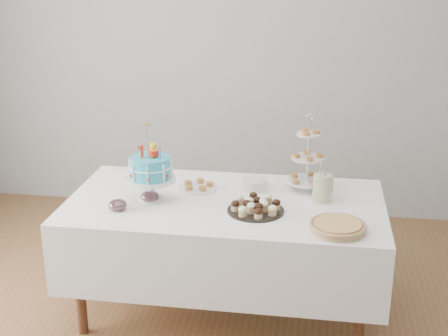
% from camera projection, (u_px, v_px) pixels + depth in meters
% --- Properties ---
extents(walls, '(5.04, 4.04, 2.70)m').
position_uv_depth(walls, '(217.00, 121.00, 3.32)').
color(walls, '#9A9D9F').
rests_on(walls, floor).
extents(table, '(1.92, 1.02, 0.77)m').
position_uv_depth(table, '(225.00, 235.00, 3.86)').
color(table, white).
rests_on(table, floor).
extents(birthday_cake, '(0.31, 0.31, 0.47)m').
position_uv_depth(birthday_cake, '(151.00, 180.00, 3.76)').
color(birthday_cake, silver).
rests_on(birthday_cake, table).
extents(cupcake_tray, '(0.33, 0.33, 0.08)m').
position_uv_depth(cupcake_tray, '(256.00, 206.00, 3.62)').
color(cupcake_tray, black).
rests_on(cupcake_tray, table).
extents(pie, '(0.31, 0.31, 0.05)m').
position_uv_depth(pie, '(338.00, 226.00, 3.37)').
color(pie, tan).
rests_on(pie, table).
extents(tiered_stand, '(0.25, 0.25, 0.49)m').
position_uv_depth(tiered_stand, '(308.00, 158.00, 3.91)').
color(tiered_stand, silver).
rests_on(tiered_stand, table).
extents(plate_stack, '(0.17, 0.17, 0.07)m').
position_uv_depth(plate_stack, '(254.00, 184.00, 3.97)').
color(plate_stack, silver).
rests_on(plate_stack, table).
extents(pastry_plate, '(0.25, 0.25, 0.04)m').
position_uv_depth(pastry_plate, '(198.00, 186.00, 3.98)').
color(pastry_plate, silver).
rests_on(pastry_plate, table).
extents(jam_bowl_a, '(0.11, 0.11, 0.07)m').
position_uv_depth(jam_bowl_a, '(118.00, 205.00, 3.65)').
color(jam_bowl_a, silver).
rests_on(jam_bowl_a, table).
extents(jam_bowl_b, '(0.11, 0.11, 0.07)m').
position_uv_depth(jam_bowl_b, '(150.00, 197.00, 3.77)').
color(jam_bowl_b, silver).
rests_on(jam_bowl_b, table).
extents(utensil_pitcher, '(0.12, 0.11, 0.26)m').
position_uv_depth(utensil_pitcher, '(322.00, 187.00, 3.76)').
color(utensil_pitcher, beige).
rests_on(utensil_pitcher, table).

